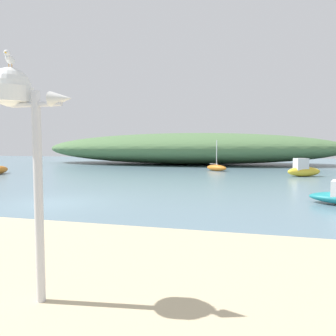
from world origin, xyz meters
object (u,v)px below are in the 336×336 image
object	(u,v)px
seagull_on_radar	(10,58)
motorboat_off_point	(303,170)
sailboat_east_reach	(216,168)
mast_structure	(18,107)

from	to	relation	value
seagull_on_radar	motorboat_off_point	xyz separation A→B (m)	(7.52, 23.22, -3.02)
motorboat_off_point	sailboat_east_reach	bearing A→B (deg)	149.41
mast_structure	seagull_on_radar	bearing A→B (deg)	-171.79
motorboat_off_point	sailboat_east_reach	size ratio (longest dim) A/B	0.95
mast_structure	seagull_on_radar	xyz separation A→B (m)	(-0.10, -0.01, 0.65)
seagull_on_radar	sailboat_east_reach	size ratio (longest dim) A/B	0.09
mast_structure	seagull_on_radar	distance (m)	0.66
mast_structure	motorboat_off_point	world-z (taller)	mast_structure
mast_structure	motorboat_off_point	bearing A→B (deg)	72.25
motorboat_off_point	sailboat_east_reach	distance (m)	8.56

